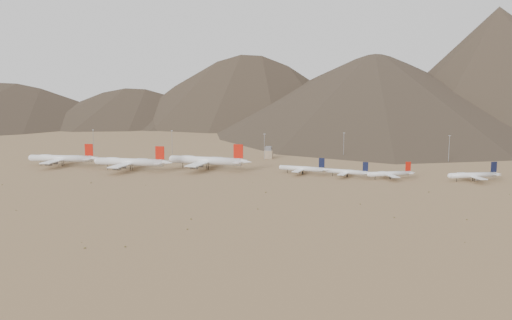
% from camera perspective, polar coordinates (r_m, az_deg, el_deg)
% --- Properties ---
extents(ground, '(3000.00, 3000.00, 0.00)m').
position_cam_1_polar(ground, '(390.76, -5.87, -2.04)').
color(ground, '#A58155').
rests_on(ground, ground).
extents(mountain_ridge, '(4400.00, 1000.00, 300.00)m').
position_cam_1_polar(mountain_ridge, '(1275.62, 6.09, 11.66)').
color(mountain_ridge, '#48372B').
rests_on(mountain_ridge, ground).
extents(widebody_west, '(68.94, 53.06, 20.47)m').
position_cam_1_polar(widebody_west, '(480.07, -21.31, 0.18)').
color(widebody_west, white).
rests_on(widebody_west, ground).
extents(widebody_centre, '(72.10, 55.25, 21.40)m').
position_cam_1_polar(widebody_centre, '(436.33, -14.19, -0.21)').
color(widebody_centre, white).
rests_on(widebody_centre, ground).
extents(widebody_east, '(76.55, 59.34, 22.78)m').
position_cam_1_polar(widebody_east, '(430.19, -5.68, -0.06)').
color(widebody_east, white).
rests_on(widebody_east, ground).
extents(narrowbody_a, '(42.50, 31.21, 14.22)m').
position_cam_1_polar(narrowbody_a, '(406.10, 5.41, -0.99)').
color(narrowbody_a, white).
rests_on(narrowbody_a, ground).
extents(narrowbody_b, '(38.05, 28.13, 12.86)m').
position_cam_1_polar(narrowbody_b, '(397.73, 10.43, -1.35)').
color(narrowbody_b, white).
rests_on(narrowbody_b, ground).
extents(narrowbody_c, '(37.77, 28.32, 13.12)m').
position_cam_1_polar(narrowbody_c, '(396.12, 15.13, -1.52)').
color(narrowbody_c, white).
rests_on(narrowbody_c, ground).
extents(narrowbody_d, '(42.04, 31.41, 14.49)m').
position_cam_1_polar(narrowbody_d, '(407.59, 23.67, -1.59)').
color(narrowbody_d, white).
rests_on(narrowbody_d, ground).
extents(control_tower, '(8.00, 8.00, 12.00)m').
position_cam_1_polar(control_tower, '(498.87, 1.44, 0.80)').
color(control_tower, tan).
rests_on(control_tower, ground).
extents(mast_far_west, '(2.00, 0.60, 25.70)m').
position_cam_1_polar(mast_far_west, '(566.09, -18.09, 2.17)').
color(mast_far_west, gray).
rests_on(mast_far_west, ground).
extents(mast_west, '(2.00, 0.60, 25.70)m').
position_cam_1_polar(mast_west, '(535.36, -9.58, 2.14)').
color(mast_west, gray).
rests_on(mast_west, ground).
extents(mast_centre, '(2.00, 0.60, 25.70)m').
position_cam_1_polar(mast_centre, '(487.55, 0.97, 1.68)').
color(mast_centre, gray).
rests_on(mast_centre, ground).
extents(mast_east, '(2.00, 0.60, 25.70)m').
position_cam_1_polar(mast_east, '(507.01, 10.00, 1.81)').
color(mast_east, gray).
rests_on(mast_east, ground).
extents(mast_far_east, '(2.00, 0.60, 25.70)m').
position_cam_1_polar(mast_far_east, '(504.59, 21.20, 1.36)').
color(mast_far_east, gray).
rests_on(mast_far_east, ground).
extents(desert_scrub, '(417.98, 182.72, 0.84)m').
position_cam_1_polar(desert_scrub, '(307.58, -9.12, -4.79)').
color(desert_scrub, brown).
rests_on(desert_scrub, ground).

